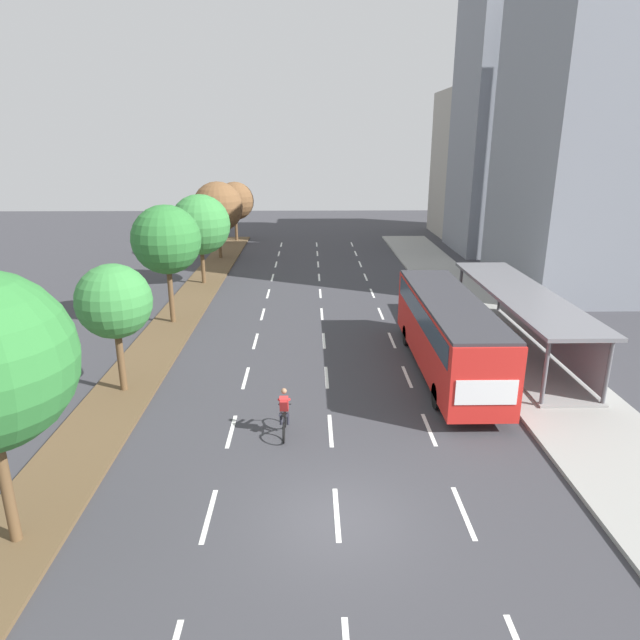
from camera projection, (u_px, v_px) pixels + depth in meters
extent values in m
plane|color=#38383D|center=(337.00, 521.00, 14.93)|extent=(140.00, 140.00, 0.00)
cube|color=brown|center=(186.00, 308.00, 33.79)|extent=(2.60, 52.00, 0.12)
cube|color=gray|center=(471.00, 306.00, 34.10)|extent=(4.50, 52.00, 0.15)
cube|color=white|center=(209.00, 515.00, 15.13)|extent=(0.14, 2.31, 0.01)
cube|color=white|center=(231.00, 431.00, 19.53)|extent=(0.14, 2.31, 0.01)
cube|color=white|center=(246.00, 378.00, 23.93)|extent=(0.14, 2.31, 0.01)
cube|color=white|center=(256.00, 341.00, 28.33)|extent=(0.14, 2.31, 0.01)
cube|color=white|center=(263.00, 314.00, 32.73)|extent=(0.14, 2.31, 0.01)
cube|color=white|center=(268.00, 294.00, 37.13)|extent=(0.14, 2.31, 0.01)
cube|color=white|center=(272.00, 277.00, 41.53)|extent=(0.14, 2.31, 0.01)
cube|color=white|center=(276.00, 264.00, 45.92)|extent=(0.14, 2.31, 0.01)
cube|color=white|center=(279.00, 254.00, 50.32)|extent=(0.14, 2.31, 0.01)
cube|color=white|center=(281.00, 245.00, 54.72)|extent=(0.14, 2.31, 0.01)
cube|color=white|center=(337.00, 514.00, 15.20)|extent=(0.14, 2.31, 0.01)
cube|color=white|center=(330.00, 430.00, 19.60)|extent=(0.14, 2.31, 0.01)
cube|color=white|center=(327.00, 377.00, 23.99)|extent=(0.14, 2.31, 0.01)
cube|color=white|center=(324.00, 341.00, 28.39)|extent=(0.14, 2.31, 0.01)
cube|color=white|center=(322.00, 314.00, 32.79)|extent=(0.14, 2.31, 0.01)
cube|color=white|center=(320.00, 293.00, 37.19)|extent=(0.14, 2.31, 0.01)
cube|color=white|center=(319.00, 277.00, 41.59)|extent=(0.14, 2.31, 0.01)
cube|color=white|center=(318.00, 264.00, 45.99)|extent=(0.14, 2.31, 0.01)
cube|color=white|center=(317.00, 253.00, 50.39)|extent=(0.14, 2.31, 0.01)
cube|color=white|center=(317.00, 244.00, 54.79)|extent=(0.14, 2.31, 0.01)
cube|color=white|center=(463.00, 512.00, 15.26)|extent=(0.14, 2.31, 0.01)
cube|color=white|center=(429.00, 429.00, 19.66)|extent=(0.14, 2.31, 0.01)
cube|color=white|center=(407.00, 377.00, 24.06)|extent=(0.14, 2.31, 0.01)
cube|color=white|center=(392.00, 340.00, 28.46)|extent=(0.14, 2.31, 0.01)
cube|color=white|center=(381.00, 313.00, 32.85)|extent=(0.14, 2.31, 0.01)
cube|color=white|center=(372.00, 293.00, 37.25)|extent=(0.14, 2.31, 0.01)
cube|color=white|center=(366.00, 277.00, 41.65)|extent=(0.14, 2.31, 0.01)
cube|color=white|center=(360.00, 264.00, 46.05)|extent=(0.14, 2.31, 0.01)
cube|color=white|center=(356.00, 253.00, 50.45)|extent=(0.14, 2.31, 0.01)
cube|color=white|center=(352.00, 244.00, 54.85)|extent=(0.14, 2.31, 0.01)
cube|color=gray|center=(515.00, 347.00, 26.90)|extent=(2.60, 12.70, 0.10)
cylinder|color=#56565B|center=(545.00, 372.00, 20.66)|extent=(0.16, 0.16, 2.60)
cylinder|color=#56565B|center=(460.00, 289.00, 32.26)|extent=(0.16, 0.16, 2.60)
cylinder|color=#56565B|center=(608.00, 371.00, 20.70)|extent=(0.16, 0.16, 2.60)
cylinder|color=#56565B|center=(500.00, 289.00, 32.31)|extent=(0.16, 0.16, 2.60)
cube|color=gray|center=(544.00, 321.00, 26.50)|extent=(0.10, 12.07, 2.34)
cube|color=slate|center=(521.00, 293.00, 26.06)|extent=(2.90, 13.10, 0.16)
cube|color=red|center=(447.00, 332.00, 24.00)|extent=(2.50, 11.20, 2.80)
cube|color=#2D3D4C|center=(449.00, 314.00, 23.73)|extent=(2.54, 10.30, 0.90)
cube|color=#333338|center=(450.00, 300.00, 23.55)|extent=(2.45, 10.98, 0.12)
cube|color=#2D3D4C|center=(422.00, 291.00, 29.24)|extent=(2.25, 0.06, 1.54)
cube|color=white|center=(486.00, 393.00, 18.71)|extent=(2.12, 0.04, 0.90)
cylinder|color=black|center=(407.00, 335.00, 27.70)|extent=(0.30, 1.00, 1.00)
cylinder|color=black|center=(451.00, 335.00, 27.73)|extent=(0.30, 1.00, 1.00)
cylinder|color=black|center=(438.00, 396.00, 21.09)|extent=(0.30, 1.00, 1.00)
cylinder|color=black|center=(495.00, 395.00, 21.13)|extent=(0.30, 1.00, 1.00)
torus|color=black|center=(285.00, 418.00, 19.74)|extent=(0.06, 0.72, 0.72)
torus|color=black|center=(284.00, 433.00, 18.69)|extent=(0.06, 0.72, 0.72)
cylinder|color=black|center=(284.00, 418.00, 19.13)|extent=(0.05, 0.94, 0.05)
cylinder|color=black|center=(284.00, 424.00, 19.09)|extent=(0.05, 0.57, 0.42)
cylinder|color=black|center=(284.00, 420.00, 18.93)|extent=(0.04, 0.04, 0.40)
cube|color=black|center=(284.00, 415.00, 18.87)|extent=(0.12, 0.24, 0.06)
cylinder|color=black|center=(285.00, 404.00, 19.52)|extent=(0.46, 0.04, 0.04)
cube|color=red|center=(284.00, 404.00, 18.94)|extent=(0.30, 0.36, 0.59)
cube|color=#A82323|center=(284.00, 405.00, 18.78)|extent=(0.26, 0.26, 0.42)
sphere|color=#9E7051|center=(284.00, 391.00, 18.93)|extent=(0.20, 0.20, 0.20)
cylinder|color=#23232D|center=(281.00, 415.00, 19.03)|extent=(0.12, 0.42, 0.25)
cylinder|color=#23232D|center=(281.00, 419.00, 19.28)|extent=(0.10, 0.17, 0.41)
cylinder|color=#23232D|center=(288.00, 415.00, 19.04)|extent=(0.12, 0.42, 0.25)
cylinder|color=#23232D|center=(288.00, 419.00, 19.28)|extent=(0.10, 0.17, 0.41)
cylinder|color=red|center=(279.00, 400.00, 19.13)|extent=(0.09, 0.47, 0.28)
cylinder|color=red|center=(289.00, 399.00, 19.14)|extent=(0.09, 0.47, 0.28)
cylinder|color=brown|center=(6.00, 484.00, 13.57)|extent=(0.28, 0.28, 3.26)
cylinder|color=brown|center=(121.00, 359.00, 22.16)|extent=(0.28, 0.28, 2.63)
sphere|color=#38843D|center=(114.00, 301.00, 21.42)|extent=(2.92, 2.92, 2.92)
cylinder|color=brown|center=(171.00, 294.00, 30.56)|extent=(0.28, 0.28, 3.22)
sphere|color=#2D7533|center=(166.00, 240.00, 29.63)|extent=(3.71, 3.71, 3.71)
cylinder|color=brown|center=(203.00, 265.00, 39.15)|extent=(0.28, 0.28, 2.57)
sphere|color=#38843D|center=(200.00, 225.00, 38.27)|extent=(4.14, 4.14, 4.14)
cylinder|color=brown|center=(220.00, 242.00, 47.60)|extent=(0.28, 0.28, 2.75)
sphere|color=brown|center=(218.00, 207.00, 46.69)|extent=(4.21, 4.21, 4.21)
cylinder|color=brown|center=(236.00, 228.00, 56.13)|extent=(0.28, 0.28, 2.52)
sphere|color=brown|center=(235.00, 201.00, 55.31)|extent=(3.75, 3.75, 3.75)
cube|color=gray|center=(579.00, 131.00, 35.75)|extent=(7.46, 12.03, 20.77)
cube|color=gray|center=(522.00, 112.00, 48.40)|extent=(10.42, 9.08, 24.36)
cube|color=#A39E93|center=(494.00, 165.00, 57.66)|extent=(11.06, 10.87, 14.72)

